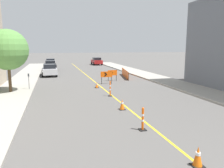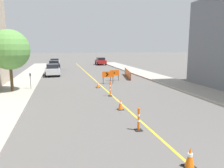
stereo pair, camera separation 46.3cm
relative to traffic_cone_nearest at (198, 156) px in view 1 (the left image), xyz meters
The scene contains 17 objects.
lane_stripe 20.70m from the traffic_cone_nearest, 89.75° to the left, with size 0.12×51.41×0.01m.
sidewalk_left 22.09m from the traffic_cone_nearest, 110.39° to the left, with size 3.17×51.41×0.15m.
sidewalk_right 22.15m from the traffic_cone_nearest, 69.18° to the left, with size 3.17×51.41×0.15m.
traffic_cone_nearest is the anchor object (origin of this frame).
traffic_cone_second 6.85m from the traffic_cone_nearest, 92.96° to the left, with size 0.37×0.37×0.67m.
traffic_cone_third 14.46m from the traffic_cone_nearest, 91.63° to the left, with size 0.37×0.37×0.54m.
delineator_post_front 3.40m from the traffic_cone_nearest, 98.16° to the left, with size 0.34×0.34×1.10m.
delineator_post_rear 10.68m from the traffic_cone_nearest, 90.53° to the left, with size 0.30×0.30×1.22m.
arrow_barricade_primary 16.40m from the traffic_cone_nearest, 86.45° to the left, with size 1.23×0.16×1.31m.
arrow_barricade_secondary 18.44m from the traffic_cone_nearest, 83.17° to the left, with size 1.12×0.13×1.23m.
safety_mesh_fence 21.38m from the traffic_cone_nearest, 77.56° to the left, with size 1.19×6.03×0.95m.
parked_car_curb_near 25.18m from the traffic_cone_nearest, 100.95° to the left, with size 2.02×4.39×1.59m.
parked_car_curb_mid 32.78m from the traffic_cone_nearest, 98.29° to the left, with size 2.00×4.38×1.59m.
parked_car_curb_far 39.25m from the traffic_cone_nearest, 96.85° to the left, with size 1.94×4.33×1.59m.
parked_car_opposite_side 41.54m from the traffic_cone_nearest, 83.11° to the left, with size 1.94×4.32×1.59m.
parking_meter_near_curb 16.03m from the traffic_cone_nearest, 113.79° to the left, with size 0.12×0.11×1.41m.
street_tree_left_near 16.29m from the traffic_cone_nearest, 119.48° to the left, with size 3.31×3.31×5.12m.
Camera 1 is at (-4.51, -0.58, 3.83)m, focal length 35.00 mm.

